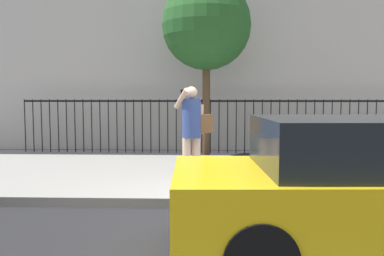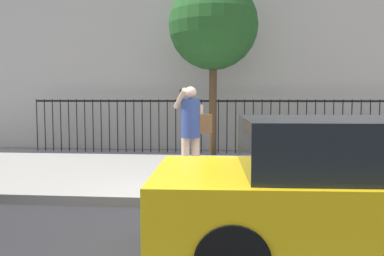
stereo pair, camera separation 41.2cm
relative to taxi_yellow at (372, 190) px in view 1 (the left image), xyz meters
The scene contains 6 objects.
ground_plane 2.17m from the taxi_yellow, 126.00° to the left, with size 60.00×60.00×0.00m, color black.
sidewalk 4.09m from the taxi_yellow, 107.34° to the left, with size 28.00×4.40×0.15m, color gray.
iron_fence 7.66m from the taxi_yellow, 99.05° to the left, with size 12.03×0.04×1.60m.
taxi_yellow is the anchor object (origin of this frame).
pedestrian_on_phone 3.64m from the taxi_yellow, 122.91° to the left, with size 0.72×0.59×1.71m.
street_tree_near 7.38m from the taxi_yellow, 104.61° to the left, with size 2.39×2.39×4.79m.
Camera 1 is at (-0.52, -5.72, 1.66)m, focal length 36.57 mm.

